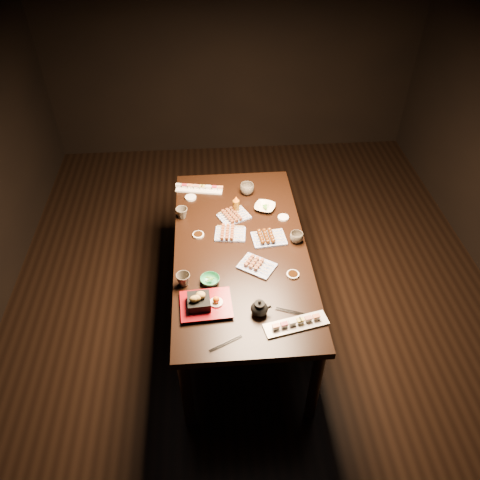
# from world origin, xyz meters

# --- Properties ---
(ground) EXTENTS (5.00, 5.00, 0.00)m
(ground) POSITION_xyz_m (0.00, 0.00, 0.00)
(ground) COLOR black
(ground) RESTS_ON ground
(dining_table) EXTENTS (0.95, 1.82, 0.75)m
(dining_table) POSITION_xyz_m (-0.12, -0.10, 0.38)
(dining_table) COLOR black
(dining_table) RESTS_ON ground
(sushi_platter_near) EXTENTS (0.39, 0.18, 0.05)m
(sushi_platter_near) POSITION_xyz_m (0.14, -0.79, 0.77)
(sushi_platter_near) COLOR white
(sushi_platter_near) RESTS_ON dining_table
(sushi_platter_far) EXTENTS (0.38, 0.17, 0.04)m
(sushi_platter_far) POSITION_xyz_m (-0.40, 0.59, 0.77)
(sushi_platter_far) COLOR white
(sushi_platter_far) RESTS_ON dining_table
(yakitori_plate_center) EXTENTS (0.23, 0.18, 0.05)m
(yakitori_plate_center) POSITION_xyz_m (-0.19, 0.03, 0.78)
(yakitori_plate_center) COLOR #828EB6
(yakitori_plate_center) RESTS_ON dining_table
(yakitori_plate_right) EXTENTS (0.28, 0.26, 0.06)m
(yakitori_plate_right) POSITION_xyz_m (-0.03, -0.30, 0.78)
(yakitori_plate_right) COLOR #828EB6
(yakitori_plate_right) RESTS_ON dining_table
(yakitori_plate_left) EXTENTS (0.26, 0.23, 0.05)m
(yakitori_plate_left) POSITION_xyz_m (-0.15, 0.23, 0.78)
(yakitori_plate_left) COLOR #828EB6
(yakitori_plate_left) RESTS_ON dining_table
(tsukune_plate) EXTENTS (0.25, 0.19, 0.06)m
(tsukune_plate) POSITION_xyz_m (0.08, -0.04, 0.78)
(tsukune_plate) COLOR #828EB6
(tsukune_plate) RESTS_ON dining_table
(edamame_bowl_green) EXTENTS (0.15, 0.15, 0.04)m
(edamame_bowl_green) POSITION_xyz_m (-0.34, -0.41, 0.77)
(edamame_bowl_green) COLOR #31965D
(edamame_bowl_green) RESTS_ON dining_table
(edamame_bowl_cream) EXTENTS (0.20, 0.20, 0.04)m
(edamame_bowl_cream) POSITION_xyz_m (0.09, 0.30, 0.77)
(edamame_bowl_cream) COLOR #F3E4C7
(edamame_bowl_cream) RESTS_ON dining_table
(tempura_tray) EXTENTS (0.32, 0.26, 0.11)m
(tempura_tray) POSITION_xyz_m (-0.37, -0.61, 0.81)
(tempura_tray) COLOR black
(tempura_tray) RESTS_ON dining_table
(teacup_near_left) EXTENTS (0.12, 0.12, 0.08)m
(teacup_near_left) POSITION_xyz_m (-0.51, -0.42, 0.79)
(teacup_near_left) COLOR #4D463B
(teacup_near_left) RESTS_ON dining_table
(teacup_mid_right) EXTENTS (0.09, 0.09, 0.07)m
(teacup_mid_right) POSITION_xyz_m (0.26, -0.07, 0.79)
(teacup_mid_right) COLOR #4D463B
(teacup_mid_right) RESTS_ON dining_table
(teacup_far_left) EXTENTS (0.11, 0.11, 0.08)m
(teacup_far_left) POSITION_xyz_m (-0.53, 0.26, 0.79)
(teacup_far_left) COLOR #4D463B
(teacup_far_left) RESTS_ON dining_table
(teacup_far_right) EXTENTS (0.12, 0.12, 0.09)m
(teacup_far_right) POSITION_xyz_m (-0.03, 0.51, 0.79)
(teacup_far_right) COLOR #4D463B
(teacup_far_right) RESTS_ON dining_table
(teapot) EXTENTS (0.12, 0.12, 0.10)m
(teapot) POSITION_xyz_m (-0.06, -0.69, 0.80)
(teapot) COLOR black
(teapot) RESTS_ON dining_table
(condiment_bottle) EXTENTS (0.05, 0.05, 0.15)m
(condiment_bottle) POSITION_xyz_m (-0.13, 0.28, 0.82)
(condiment_bottle) COLOR brown
(condiment_bottle) RESTS_ON dining_table
(sauce_dish_west) EXTENTS (0.09, 0.09, 0.01)m
(sauce_dish_west) POSITION_xyz_m (-0.41, 0.04, 0.76)
(sauce_dish_west) COLOR white
(sauce_dish_west) RESTS_ON dining_table
(sauce_dish_east) EXTENTS (0.10, 0.10, 0.01)m
(sauce_dish_east) POSITION_xyz_m (0.21, 0.19, 0.76)
(sauce_dish_east) COLOR white
(sauce_dish_east) RESTS_ON dining_table
(sauce_dish_se) EXTENTS (0.10, 0.10, 0.01)m
(sauce_dish_se) POSITION_xyz_m (0.19, -0.39, 0.76)
(sauce_dish_se) COLOR white
(sauce_dish_se) RESTS_ON dining_table
(sauce_dish_nw) EXTENTS (0.11, 0.11, 0.02)m
(sauce_dish_nw) POSITION_xyz_m (-0.47, 0.48, 0.76)
(sauce_dish_nw) COLOR white
(sauce_dish_nw) RESTS_ON dining_table
(chopsticks_near) EXTENTS (0.19, 0.11, 0.01)m
(chopsticks_near) POSITION_xyz_m (-0.27, -0.89, 0.75)
(chopsticks_near) COLOR black
(chopsticks_near) RESTS_ON dining_table
(chopsticks_se) EXTENTS (0.24, 0.11, 0.01)m
(chopsticks_se) POSITION_xyz_m (0.16, -0.70, 0.75)
(chopsticks_se) COLOR black
(chopsticks_se) RESTS_ON dining_table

